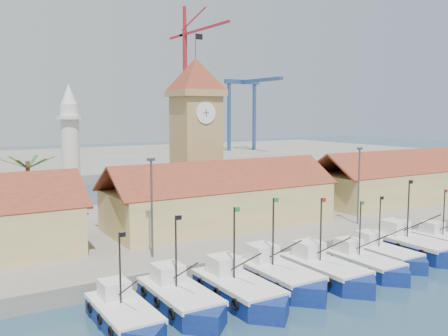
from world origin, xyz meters
TOP-DOWN VIEW (x-y plane):
  - ground at (0.00, 0.00)m, footprint 400.00×400.00m
  - quay at (0.00, 24.00)m, footprint 140.00×32.00m
  - terminal at (0.00, 110.00)m, footprint 240.00×80.00m
  - boat_0 at (-18.18, 2.24)m, footprint 3.28×8.98m
  - boat_1 at (-13.62, 2.82)m, footprint 3.57×9.79m
  - boat_2 at (-8.95, 2.04)m, footprint 3.71×10.17m
  - boat_3 at (-4.37, 3.09)m, footprint 3.79×10.39m
  - boat_4 at (0.06, 2.12)m, footprint 3.66×10.03m
  - boat_5 at (4.69, 2.03)m, footprint 3.31×9.06m
  - boat_6 at (8.60, 3.18)m, footprint 3.28×8.97m
  - boat_7 at (13.17, 3.34)m, footprint 3.91×10.72m
  - hall_center at (0.00, 20.00)m, footprint 27.04×10.13m
  - hall_right at (32.00, 20.00)m, footprint 31.20×10.13m
  - clock_tower at (0.00, 26.00)m, footprint 5.80×5.80m
  - minaret at (-15.00, 28.00)m, footprint 3.00×3.00m
  - palm_tree at (-20.00, 26.00)m, footprint 5.60×5.03m
  - lamp_posts at (0.50, 12.00)m, footprint 80.70×0.25m
  - crane_red_right at (38.53, 103.31)m, footprint 1.00×34.87m
  - gantry at (62.00, 106.65)m, footprint 13.00×22.00m

SIDE VIEW (x-z plane):
  - ground at x=0.00m, z-range 0.00..0.00m
  - boat_6 at x=8.60m, z-range -2.69..4.10m
  - boat_0 at x=-18.18m, z-range -2.70..4.10m
  - boat_5 at x=4.69m, z-range -2.72..4.13m
  - quay at x=0.00m, z-range 0.00..1.50m
  - boat_1 at x=-13.62m, z-range -2.94..4.47m
  - boat_4 at x=0.06m, z-range -3.01..4.58m
  - boat_2 at x=-8.95m, z-range -3.05..4.64m
  - boat_3 at x=-4.37m, z-range -3.12..4.75m
  - boat_7 at x=13.17m, z-range -3.22..4.89m
  - terminal at x=0.00m, z-range 0.00..2.00m
  - hall_center at x=0.00m, z-range 0.18..7.79m
  - hall_right at x=32.00m, z-range 0.18..7.79m
  - palm_tree at x=-20.00m, z-range 2.05..10.44m
  - lamp_posts at x=0.50m, z-range 1.96..10.99m
  - minaret at x=-15.00m, z-range 1.58..17.88m
  - clock_tower at x=0.00m, z-range 0.61..23.31m
  - gantry at x=62.00m, z-range 8.44..31.64m
  - crane_red_right at x=38.53m, z-range 4.57..47.93m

